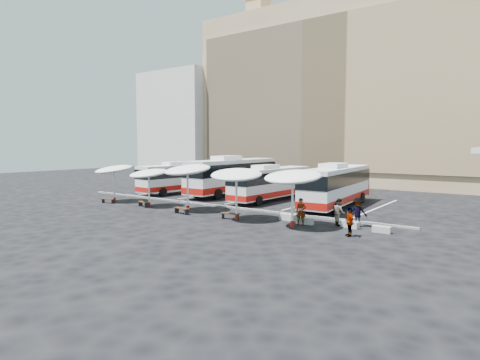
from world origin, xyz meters
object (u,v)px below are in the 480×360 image
Objects in this scene: bus_2 at (271,182)px; wood_bench_0 at (108,200)px; bus_1 at (233,175)px; wood_bench_3 at (230,215)px; sunshade_1 at (149,174)px; sunshade_4 at (293,177)px; conc_bench_3 at (382,229)px; conc_bench_2 at (350,224)px; sunshade_3 at (236,175)px; passenger_1 at (339,212)px; conc_bench_0 at (288,217)px; passenger_0 at (301,212)px; sunshade_0 at (114,169)px; conc_bench_1 at (305,221)px; bus_3 at (337,184)px; wood_bench_1 at (143,203)px; passenger_2 at (349,222)px; wood_bench_2 at (182,209)px; bus_0 at (182,177)px; passenger_3 at (358,212)px; sunshade_2 at (187,170)px.

bus_2 is 7.93× the size of wood_bench_0.
wood_bench_3 is at bearing -54.28° from bus_1.
sunshade_1 is at bearing 176.27° from wood_bench_3.
sunshade_4 is 3.56× the size of conc_bench_3.
conc_bench_2 reaches higher than wood_bench_0.
sunshade_3 reaches higher than passenger_1.
conc_bench_2 is 1.07× the size of conc_bench_3.
conc_bench_0 reaches higher than conc_bench_2.
passenger_0 is at bearing 12.38° from wood_bench_3.
conc_bench_2 is at bearing 34.04° from sunshade_4.
sunshade_3 is at bearing 3.07° from wood_bench_3.
sunshade_0 is 3.75× the size of conc_bench_1.
bus_3 reaches higher than wood_bench_3.
bus_1 is at bearing 167.04° from bus_3.
passenger_2 is at bearing -1.17° from wood_bench_1.
conc_bench_3 is at bearing 4.98° from wood_bench_1.
conc_bench_2 is at bearing 11.79° from wood_bench_2.
conc_bench_1 is 5.08m from conc_bench_3.
conc_bench_0 is 5.94m from passenger_2.
sunshade_0 reaches higher than wood_bench_0.
conc_bench_0 is at bearing 57.98° from passenger_1.
conc_bench_0 is at bearing -18.28° from bus_0.
sunshade_3 is at bearing -179.16° from sunshade_4.
passenger_2 is at bearing -22.95° from conc_bench_0.
passenger_3 is (3.21, 1.31, 0.74)m from conc_bench_1.
conc_bench_0 is 0.67× the size of passenger_0.
sunshade_4 is at bearing -160.73° from conc_bench_3.
bus_3 is 6.74× the size of passenger_0.
wood_bench_3 is (5.12, -0.95, -3.01)m from sunshade_2.
sunshade_3 is 7.58m from passenger_1.
conc_bench_1 is at bearing 3.77° from sunshade_1.
passenger_3 is (18.14, 2.71, 0.62)m from wood_bench_1.
bus_2 is at bearing 128.32° from conc_bench_0.
passenger_3 is at bearing 39.69° from sunshade_4.
sunshade_4 is at bearing 0.84° from sunshade_3.
bus_2 is at bearing 81.42° from wood_bench_2.
sunshade_0 is at bearing -138.01° from passenger_2.
wood_bench_2 reaches higher than wood_bench_1.
conc_bench_1 is 0.61× the size of passenger_3.
passenger_0 reaches higher than passenger_2.
wood_bench_2 is 0.88× the size of passenger_1.
bus_1 is at bearing 66.63° from wood_bench_0.
wood_bench_2 is at bearing -6.76° from wood_bench_1.
wood_bench_0 is at bearing -154.61° from bus_3.
conc_bench_2 is (22.68, -7.74, -1.59)m from bus_0.
bus_1 is 11.38× the size of conc_bench_1.
conc_bench_0 is at bearing 126.16° from sunshade_4.
sunshade_4 is 2.03× the size of passenger_3.
sunshade_1 is 3.20× the size of conc_bench_2.
conc_bench_1 is at bearing -176.15° from conc_bench_3.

